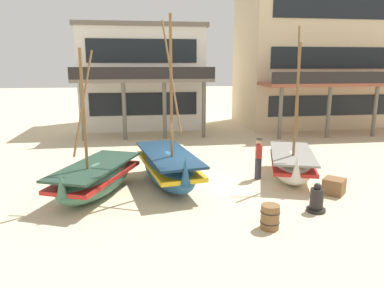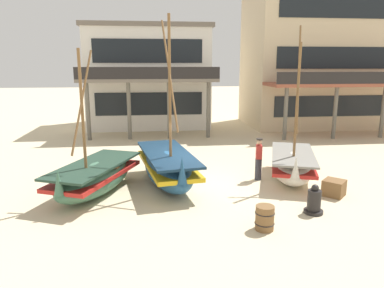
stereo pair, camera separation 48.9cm
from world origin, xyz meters
name	(u,v)px [view 2 (the right image)]	position (x,y,z in m)	size (l,w,h in m)	color
ground_plane	(195,185)	(0.00, 0.00, 0.00)	(120.00, 120.00, 0.00)	beige
fishing_boat_near_left	(95,177)	(-3.63, -0.45, 0.62)	(3.12, 4.48, 5.02)	#427056
fishing_boat_centre_large	(168,167)	(-1.02, 0.23, 0.71)	(2.37, 4.82, 6.18)	#23517A
fishing_boat_far_right	(292,164)	(3.96, 0.34, 0.61)	(2.79, 4.27, 5.94)	silver
fisherman_by_hull	(259,159)	(2.59, 0.42, 0.83)	(0.29, 0.40, 1.68)	#33333D
capstan_winch	(314,202)	(3.34, -2.99, 0.37)	(0.59, 0.59, 0.93)	black
wooden_barrel	(265,218)	(1.47, -3.92, 0.35)	(0.56, 0.56, 0.70)	brown
cargo_crate	(334,188)	(4.71, -1.62, 0.28)	(0.68, 0.68, 0.57)	brown
harbor_building_main	(149,77)	(-1.70, 14.17, 3.61)	(8.85, 8.54, 7.20)	white
harbor_building_annex	(323,59)	(11.15, 13.12, 4.90)	(11.42, 9.03, 9.81)	beige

